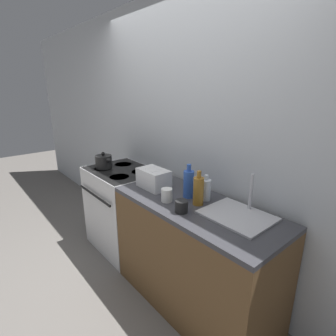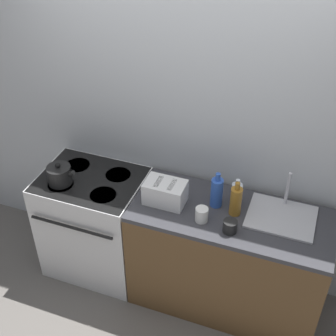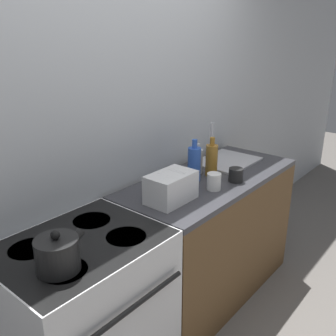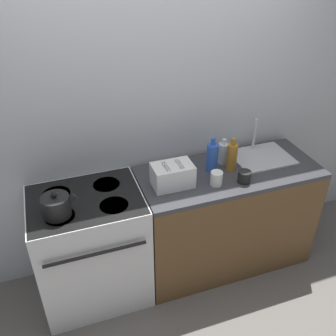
% 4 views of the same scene
% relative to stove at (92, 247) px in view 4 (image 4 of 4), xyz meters
% --- Properties ---
extents(ground_plane, '(12.00, 12.00, 0.00)m').
position_rel_stove_xyz_m(ground_plane, '(0.60, -0.30, -0.47)').
color(ground_plane, slate).
extents(wall_back, '(8.00, 0.05, 2.60)m').
position_rel_stove_xyz_m(wall_back, '(0.60, 0.36, 0.83)').
color(wall_back, silver).
rests_on(wall_back, ground_plane).
extents(stove, '(0.78, 0.64, 0.92)m').
position_rel_stove_xyz_m(stove, '(0.00, 0.00, 0.00)').
color(stove, silver).
rests_on(stove, ground_plane).
extents(counter_block, '(1.40, 0.61, 0.92)m').
position_rel_stove_xyz_m(counter_block, '(1.10, -0.00, -0.01)').
color(counter_block, brown).
rests_on(counter_block, ground_plane).
extents(kettle, '(0.23, 0.18, 0.18)m').
position_rel_stove_xyz_m(kettle, '(-0.18, -0.11, 0.52)').
color(kettle, black).
rests_on(kettle, stove).
extents(toaster, '(0.29, 0.18, 0.17)m').
position_rel_stove_xyz_m(toaster, '(0.62, -0.04, 0.53)').
color(toaster, white).
rests_on(toaster, counter_block).
extents(sink_tray, '(0.46, 0.37, 0.28)m').
position_rel_stove_xyz_m(sink_tray, '(1.43, 0.09, 0.47)').
color(sink_tray, '#B7B7BC').
rests_on(sink_tray, counter_block).
extents(bottle_clear, '(0.08, 0.08, 0.21)m').
position_rel_stove_xyz_m(bottle_clear, '(1.10, 0.12, 0.54)').
color(bottle_clear, silver).
rests_on(bottle_clear, counter_block).
extents(bottle_amber, '(0.08, 0.08, 0.27)m').
position_rel_stove_xyz_m(bottle_amber, '(1.12, 0.01, 0.56)').
color(bottle_amber, '#9E6B23').
rests_on(bottle_amber, counter_block).
extents(bottle_blue, '(0.08, 0.08, 0.28)m').
position_rel_stove_xyz_m(bottle_blue, '(0.97, 0.05, 0.57)').
color(bottle_blue, '#2D56B7').
rests_on(bottle_blue, counter_block).
extents(cup_white, '(0.09, 0.09, 0.10)m').
position_rel_stove_xyz_m(cup_white, '(0.92, -0.14, 0.50)').
color(cup_white, white).
rests_on(cup_white, counter_block).
extents(cup_black, '(0.09, 0.09, 0.09)m').
position_rel_stove_xyz_m(cup_black, '(1.13, -0.17, 0.49)').
color(cup_black, black).
rests_on(cup_black, counter_block).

